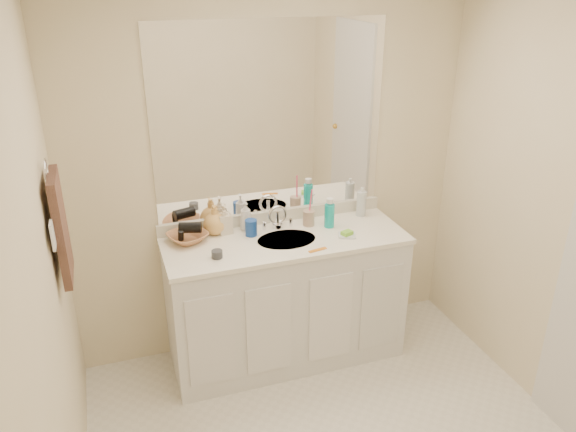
% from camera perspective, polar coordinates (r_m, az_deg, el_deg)
% --- Properties ---
extents(wall_back, '(2.60, 0.02, 2.40)m').
position_cam_1_polar(wall_back, '(3.61, -1.67, 4.14)').
color(wall_back, beige).
rests_on(wall_back, floor).
extents(wall_left, '(0.02, 2.60, 2.40)m').
position_cam_1_polar(wall_left, '(2.32, -23.66, -9.98)').
color(wall_left, beige).
rests_on(wall_left, floor).
extents(vanity_cabinet, '(1.50, 0.55, 0.85)m').
position_cam_1_polar(vanity_cabinet, '(3.72, -0.25, -8.56)').
color(vanity_cabinet, silver).
rests_on(vanity_cabinet, floor).
extents(countertop, '(1.52, 0.57, 0.03)m').
position_cam_1_polar(countertop, '(3.50, -0.26, -2.46)').
color(countertop, white).
rests_on(countertop, vanity_cabinet).
extents(backsplash, '(1.52, 0.03, 0.08)m').
position_cam_1_polar(backsplash, '(3.70, -1.55, -0.02)').
color(backsplash, silver).
rests_on(backsplash, countertop).
extents(sink_basin, '(0.37, 0.37, 0.02)m').
position_cam_1_polar(sink_basin, '(3.48, -0.16, -2.55)').
color(sink_basin, '#B8ADA1').
rests_on(sink_basin, countertop).
extents(faucet, '(0.02, 0.02, 0.11)m').
position_cam_1_polar(faucet, '(3.61, -1.07, -0.40)').
color(faucet, silver).
rests_on(faucet, countertop).
extents(mirror, '(1.48, 0.01, 1.20)m').
position_cam_1_polar(mirror, '(3.50, -1.71, 9.67)').
color(mirror, white).
rests_on(mirror, wall_back).
extents(blue_mug, '(0.10, 0.10, 0.10)m').
position_cam_1_polar(blue_mug, '(3.52, -3.77, -1.19)').
color(blue_mug, '#153E96').
rests_on(blue_mug, countertop).
extents(tan_cup, '(0.09, 0.09, 0.10)m').
position_cam_1_polar(tan_cup, '(3.65, 2.12, -0.20)').
color(tan_cup, tan).
rests_on(tan_cup, countertop).
extents(toothbrush, '(0.02, 0.04, 0.20)m').
position_cam_1_polar(toothbrush, '(3.62, 2.29, 1.26)').
color(toothbrush, '#FF4376').
rests_on(toothbrush, tan_cup).
extents(mouthwash_bottle, '(0.08, 0.08, 0.15)m').
position_cam_1_polar(mouthwash_bottle, '(3.63, 4.23, 0.03)').
color(mouthwash_bottle, '#0EB1AE').
rests_on(mouthwash_bottle, countertop).
extents(clear_pump_bottle, '(0.08, 0.08, 0.17)m').
position_cam_1_polar(clear_pump_bottle, '(3.81, 7.47, 1.25)').
color(clear_pump_bottle, silver).
rests_on(clear_pump_bottle, countertop).
extents(soap_dish, '(0.13, 0.12, 0.01)m').
position_cam_1_polar(soap_dish, '(3.53, 6.00, -1.99)').
color(soap_dish, silver).
rests_on(soap_dish, countertop).
extents(green_soap, '(0.08, 0.07, 0.02)m').
position_cam_1_polar(green_soap, '(3.52, 6.01, -1.72)').
color(green_soap, '#78C931').
rests_on(green_soap, soap_dish).
extents(orange_comb, '(0.12, 0.05, 0.00)m').
position_cam_1_polar(orange_comb, '(3.35, 3.03, -3.46)').
color(orange_comb, orange).
rests_on(orange_comb, countertop).
extents(dark_jar, '(0.09, 0.09, 0.05)m').
position_cam_1_polar(dark_jar, '(3.28, -7.22, -3.86)').
color(dark_jar, '#33343A').
rests_on(dark_jar, countertop).
extents(soap_bottle_white, '(0.08, 0.08, 0.19)m').
position_cam_1_polar(soap_bottle_white, '(3.58, -4.33, 0.01)').
color(soap_bottle_white, silver).
rests_on(soap_bottle_white, countertop).
extents(soap_bottle_cream, '(0.10, 0.10, 0.19)m').
position_cam_1_polar(soap_bottle_cream, '(3.55, -6.49, -0.31)').
color(soap_bottle_cream, beige).
rests_on(soap_bottle_cream, countertop).
extents(soap_bottle_yellow, '(0.17, 0.17, 0.19)m').
position_cam_1_polar(soap_bottle_yellow, '(3.55, -7.46, -0.37)').
color(soap_bottle_yellow, '#E3AB58').
rests_on(soap_bottle_yellow, countertop).
extents(wicker_basket, '(0.31, 0.31, 0.06)m').
position_cam_1_polar(wicker_basket, '(3.49, -10.16, -2.13)').
color(wicker_basket, '#AE6E46').
rests_on(wicker_basket, countertop).
extents(hair_dryer, '(0.15, 0.10, 0.07)m').
position_cam_1_polar(hair_dryer, '(3.47, -9.90, -1.17)').
color(hair_dryer, black).
rests_on(hair_dryer, wicker_basket).
extents(towel_ring, '(0.01, 0.11, 0.11)m').
position_cam_1_polar(towel_ring, '(2.88, -23.38, 4.33)').
color(towel_ring, silver).
rests_on(towel_ring, wall_left).
extents(hand_towel, '(0.04, 0.32, 0.55)m').
position_cam_1_polar(hand_towel, '(2.98, -22.08, -1.06)').
color(hand_towel, '#35231C').
rests_on(hand_towel, towel_ring).
extents(switch_plate, '(0.01, 0.08, 0.13)m').
position_cam_1_polar(switch_plate, '(2.78, -22.80, -1.82)').
color(switch_plate, white).
rests_on(switch_plate, wall_left).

